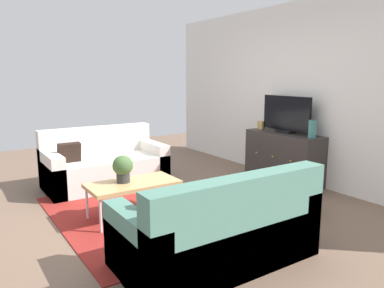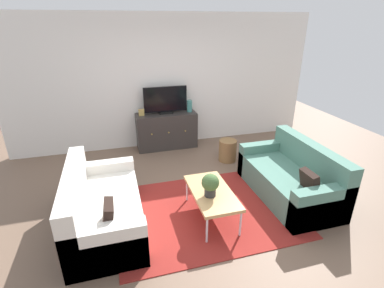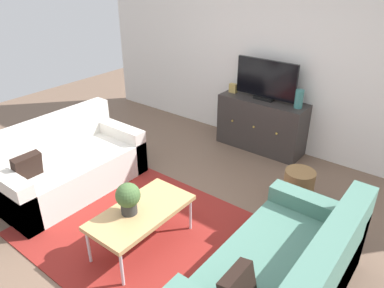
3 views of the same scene
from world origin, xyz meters
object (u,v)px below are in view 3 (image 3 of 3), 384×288
(potted_plant, at_px, (128,197))
(flat_screen_tv, at_px, (266,80))
(couch_right_side, at_px, (286,281))
(mantel_clock, at_px, (233,88))
(coffee_table, at_px, (141,213))
(tv_console, at_px, (261,124))
(couch_left_side, at_px, (66,166))
(wicker_basket, at_px, (298,187))
(glass_vase, at_px, (299,99))

(potted_plant, relative_size, flat_screen_tv, 0.35)
(couch_right_side, relative_size, mantel_clock, 13.14)
(couch_right_side, bearing_deg, potted_plant, -169.31)
(potted_plant, height_order, mantel_clock, mantel_clock)
(flat_screen_tv, bearing_deg, coffee_table, -87.55)
(tv_console, bearing_deg, flat_screen_tv, 90.00)
(couch_left_side, distance_m, flat_screen_tv, 2.86)
(potted_plant, distance_m, wicker_basket, 1.97)
(tv_console, height_order, wicker_basket, tv_console)
(coffee_table, bearing_deg, couch_left_side, 172.92)
(potted_plant, height_order, tv_console, tv_console)
(coffee_table, relative_size, glass_vase, 4.12)
(couch_left_side, bearing_deg, coffee_table, -7.08)
(glass_vase, bearing_deg, mantel_clock, 180.00)
(mantel_clock, bearing_deg, couch_left_side, -109.90)
(couch_left_side, relative_size, potted_plant, 5.49)
(coffee_table, xyz_separation_m, flat_screen_tv, (-0.11, 2.58, 0.64))
(couch_left_side, relative_size, wicker_basket, 4.09)
(flat_screen_tv, height_order, glass_vase, flat_screen_tv)
(tv_console, distance_m, flat_screen_tv, 0.65)
(potted_plant, xyz_separation_m, tv_console, (-0.05, 2.65, -0.22))
(glass_vase, bearing_deg, coffee_table, -98.82)
(potted_plant, xyz_separation_m, flat_screen_tv, (-0.05, 2.67, 0.44))
(couch_left_side, distance_m, glass_vase, 3.08)
(coffee_table, bearing_deg, glass_vase, 81.18)
(couch_left_side, xyz_separation_m, coffee_table, (1.48, -0.18, 0.11))
(tv_console, bearing_deg, glass_vase, 0.01)
(couch_right_side, relative_size, tv_console, 1.36)
(coffee_table, relative_size, tv_console, 0.81)
(couch_right_side, xyz_separation_m, coffee_table, (-1.40, -0.18, 0.11))
(coffee_table, xyz_separation_m, tv_console, (-0.11, 2.56, -0.01))
(tv_console, bearing_deg, couch_right_side, -57.60)
(couch_left_side, relative_size, flat_screen_tv, 1.92)
(potted_plant, bearing_deg, wicker_basket, 60.44)
(coffee_table, distance_m, potted_plant, 0.23)
(mantel_clock, height_order, wicker_basket, mantel_clock)
(potted_plant, relative_size, tv_console, 0.25)
(tv_console, relative_size, flat_screen_tv, 1.41)
(couch_right_side, distance_m, glass_vase, 2.64)
(potted_plant, xyz_separation_m, mantel_clock, (-0.56, 2.65, 0.23))
(wicker_basket, bearing_deg, couch_left_side, -149.32)
(coffee_table, height_order, tv_console, tv_console)
(tv_console, distance_m, wicker_basket, 1.41)
(coffee_table, distance_m, glass_vase, 2.63)
(couch_right_side, distance_m, potted_plant, 1.51)
(flat_screen_tv, xyz_separation_m, wicker_basket, (1.01, -0.99, -0.82))
(couch_left_side, height_order, wicker_basket, couch_left_side)
(tv_console, height_order, glass_vase, glass_vase)
(flat_screen_tv, bearing_deg, wicker_basket, -44.36)
(glass_vase, distance_m, wicker_basket, 1.28)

